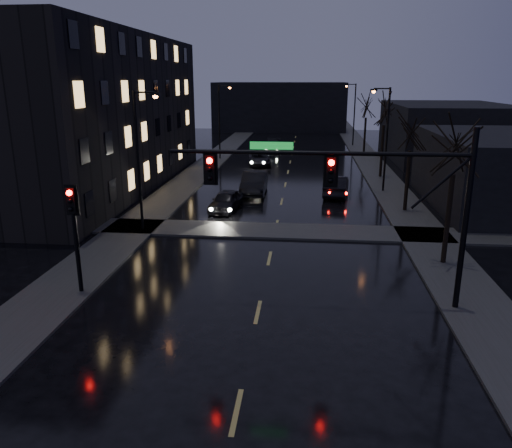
% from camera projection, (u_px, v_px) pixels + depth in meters
% --- Properties ---
extents(sidewalk_left, '(3.00, 140.00, 0.12)m').
position_uv_depth(sidewalk_left, '(194.00, 176.00, 45.74)').
color(sidewalk_left, '#2D2D2B').
rests_on(sidewalk_left, ground).
extents(sidewalk_right, '(3.00, 140.00, 0.12)m').
position_uv_depth(sidewalk_right, '(383.00, 179.00, 44.11)').
color(sidewalk_right, '#2D2D2B').
rests_on(sidewalk_right, ground).
extents(sidewalk_cross, '(40.00, 3.00, 0.12)m').
position_uv_depth(sidewalk_cross, '(275.00, 231.00, 29.16)').
color(sidewalk_cross, '#2D2D2B').
rests_on(sidewalk_cross, ground).
extents(apartment_block, '(12.00, 30.00, 12.00)m').
position_uv_depth(apartment_block, '(80.00, 112.00, 40.06)').
color(apartment_block, black).
rests_on(apartment_block, ground).
extents(commercial_right_near, '(10.00, 14.00, 5.00)m').
position_uv_depth(commercial_right_near, '(508.00, 171.00, 34.15)').
color(commercial_right_near, black).
rests_on(commercial_right_near, ground).
extents(commercial_right_far, '(12.00, 18.00, 6.00)m').
position_uv_depth(commercial_right_far, '(446.00, 132.00, 54.88)').
color(commercial_right_far, black).
rests_on(commercial_right_far, ground).
extents(far_block, '(22.00, 10.00, 8.00)m').
position_uv_depth(far_block, '(280.00, 107.00, 85.17)').
color(far_block, black).
rests_on(far_block, ground).
extents(signal_mast, '(11.11, 0.41, 7.00)m').
position_uv_depth(signal_mast, '(364.00, 184.00, 18.37)').
color(signal_mast, black).
rests_on(signal_mast, ground).
extents(signal_pole_left, '(0.35, 0.41, 4.53)m').
position_uv_depth(signal_pole_left, '(74.00, 224.00, 19.98)').
color(signal_pole_left, black).
rests_on(signal_pole_left, ground).
extents(tree_near, '(3.52, 3.52, 8.08)m').
position_uv_depth(tree_near, '(457.00, 134.00, 22.33)').
color(tree_near, black).
rests_on(tree_near, ground).
extents(tree_mid_a, '(3.30, 3.30, 7.58)m').
position_uv_depth(tree_mid_a, '(412.00, 124.00, 31.99)').
color(tree_mid_a, black).
rests_on(tree_mid_a, ground).
extents(tree_mid_b, '(3.74, 3.74, 8.59)m').
position_uv_depth(tree_mid_b, '(385.00, 103.00, 43.23)').
color(tree_mid_b, black).
rests_on(tree_mid_b, ground).
extents(tree_far, '(3.43, 3.43, 7.88)m').
position_uv_depth(tree_far, '(367.00, 102.00, 56.76)').
color(tree_far, black).
rests_on(tree_far, ground).
extents(streetlight_l_near, '(1.53, 0.28, 8.00)m').
position_uv_depth(streetlight_l_near, '(141.00, 150.00, 28.09)').
color(streetlight_l_near, black).
rests_on(streetlight_l_near, ground).
extents(streetlight_l_far, '(1.53, 0.28, 8.00)m').
position_uv_depth(streetlight_l_far, '(221.00, 116.00, 53.88)').
color(streetlight_l_far, black).
rests_on(streetlight_l_far, ground).
extents(streetlight_r_mid, '(1.53, 0.28, 8.00)m').
position_uv_depth(streetlight_r_mid, '(384.00, 131.00, 38.10)').
color(streetlight_r_mid, black).
rests_on(streetlight_r_mid, ground).
extents(streetlight_r_far, '(1.53, 0.28, 8.00)m').
position_uv_depth(streetlight_r_far, '(353.00, 109.00, 64.84)').
color(streetlight_r_far, black).
rests_on(streetlight_r_far, ground).
extents(oncoming_car_a, '(2.17, 4.22, 1.37)m').
position_uv_depth(oncoming_car_a, '(226.00, 201.00, 33.63)').
color(oncoming_car_a, black).
rests_on(oncoming_car_a, ground).
extents(oncoming_car_b, '(1.87, 5.18, 1.70)m').
position_uv_depth(oncoming_car_b, '(254.00, 183.00, 38.56)').
color(oncoming_car_b, black).
rests_on(oncoming_car_b, ground).
extents(oncoming_car_c, '(2.79, 4.98, 1.32)m').
position_uv_depth(oncoming_car_c, '(260.00, 159.00, 51.29)').
color(oncoming_car_c, black).
rests_on(oncoming_car_c, ground).
extents(oncoming_car_d, '(2.24, 5.09, 1.45)m').
position_uv_depth(oncoming_car_d, '(273.00, 146.00, 60.95)').
color(oncoming_car_d, black).
rests_on(oncoming_car_d, ground).
extents(lead_car, '(2.23, 4.90, 1.56)m').
position_uv_depth(lead_car, '(336.00, 186.00, 37.92)').
color(lead_car, black).
rests_on(lead_car, ground).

